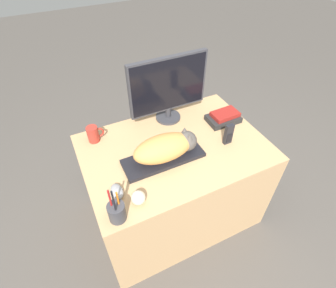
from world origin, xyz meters
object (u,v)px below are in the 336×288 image
Objects in this scene: keyboard at (163,158)px; baseball at (138,198)px; monitor at (168,87)px; pen_cup at (117,212)px; book_stack at (224,117)px; cat at (167,147)px; coffee_mug at (94,134)px; phone at (229,134)px; computer_mouse at (117,191)px.

baseball is at bearing -137.98° from keyboard.
monitor is 0.73m from baseball.
pen_cup is 0.96m from book_stack.
keyboard is at bearing -119.99° from monitor.
monitor is (0.17, 0.34, 0.15)m from cat.
phone is at bearing -27.29° from coffee_mug.
book_stack is at bearing 16.09° from keyboard.
monitor is 0.47m from phone.
monitor reaches higher than computer_mouse.
phone reaches higher than baseball.
keyboard is 0.44m from pen_cup.
book_stack is at bearing 25.57° from baseball.
monitor reaches higher than pen_cup.
monitor is at bearing 0.39° from coffee_mug.
baseball reaches higher than book_stack.
monitor is 7.16× the size of baseball.
baseball is 0.33× the size of book_stack.
monitor is 3.72× the size of phone.
computer_mouse is 0.44× the size of pen_cup.
cat is at bearing 18.55° from computer_mouse.
coffee_mug is at bearing 98.54° from baseball.
keyboard is at bearing 180.00° from cat.
coffee_mug is 0.59m from pen_cup.
monitor is at bearing 47.02° from pen_cup.
cat is 3.71× the size of computer_mouse.
pen_cup is (-0.38, -0.25, -0.04)m from cat.
baseball is at bearing -165.40° from phone.
cat is at bearing -163.09° from book_stack.
book_stack is (0.49, 0.15, -0.06)m from cat.
pen_cup is at bearing -155.35° from book_stack.
book_stack reaches higher than keyboard.
keyboard is 0.54m from book_stack.
pen_cup reaches higher than book_stack.
coffee_mug is at bearing 86.21° from pen_cup.
keyboard is 0.46m from monitor.
phone is at bearing -5.68° from keyboard.
keyboard is 4.56× the size of computer_mouse.
coffee_mug is (-0.00, 0.45, 0.03)m from computer_mouse.
pen_cup reaches higher than phone.
computer_mouse is 0.88m from book_stack.
book_stack is (0.10, 0.19, -0.04)m from phone.
book_stack is (0.84, -0.19, -0.02)m from coffee_mug.
phone is (0.73, -0.38, 0.02)m from coffee_mug.
cat is at bearing 173.94° from phone.
cat is 1.65× the size of pen_cup.
coffee_mug reaches higher than keyboard.
book_stack is at bearing 17.58° from computer_mouse.
cat is 0.37m from computer_mouse.
computer_mouse is (-0.51, -0.45, -0.23)m from monitor.
cat is 0.74× the size of monitor.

